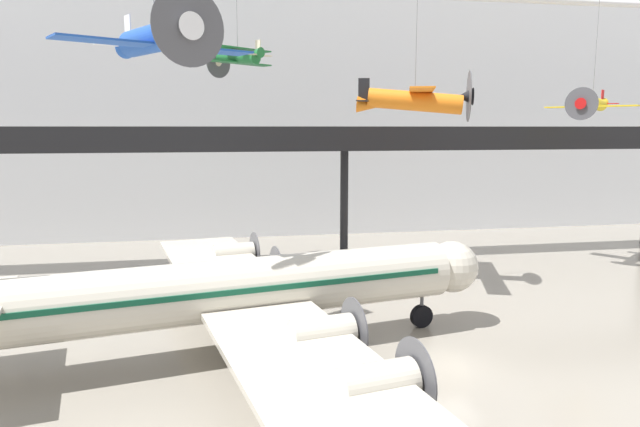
# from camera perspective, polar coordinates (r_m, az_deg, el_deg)

# --- Properties ---
(ground_plane) EXTENTS (260.00, 260.00, 0.00)m
(ground_plane) POSITION_cam_1_polar(r_m,az_deg,el_deg) (29.17, 13.11, -14.54)
(ground_plane) COLOR gray
(hangar_back_wall) EXTENTS (140.00, 3.00, 25.97)m
(hangar_back_wall) POSITION_cam_1_polar(r_m,az_deg,el_deg) (61.30, -0.03, 10.16)
(hangar_back_wall) COLOR silver
(hangar_back_wall) RESTS_ON ground
(mezzanine_walkway) EXTENTS (110.00, 3.20, 11.41)m
(mezzanine_walkway) POSITION_cam_1_polar(r_m,az_deg,el_deg) (48.65, 2.72, 6.67)
(mezzanine_walkway) COLOR black
(mezzanine_walkway) RESTS_ON ground
(airliner_silver_main) EXTENTS (28.98, 33.31, 9.18)m
(airliner_silver_main) POSITION_cam_1_polar(r_m,az_deg,el_deg) (28.85, -8.81, -7.68)
(airliner_silver_main) COLOR beige
(airliner_silver_main) RESTS_ON ground
(suspended_plane_green_biplane) EXTENTS (6.03, 5.61, 5.97)m
(suspended_plane_green_biplane) POSITION_cam_1_polar(r_m,az_deg,el_deg) (46.98, -8.26, 15.23)
(suspended_plane_green_biplane) COLOR #1E6B33
(suspended_plane_blue_trainer) EXTENTS (9.44, 8.41, 7.32)m
(suspended_plane_blue_trainer) POSITION_cam_1_polar(r_m,az_deg,el_deg) (30.35, -16.15, 16.43)
(suspended_plane_blue_trainer) COLOR #1E4CAD
(suspended_plane_orange_highwing) EXTENTS (8.26, 9.69, 9.48)m
(suspended_plane_orange_highwing) POSITION_cam_1_polar(r_m,az_deg,el_deg) (40.52, 9.45, 11.11)
(suspended_plane_orange_highwing) COLOR orange
(suspended_plane_yellow_lowwing) EXTENTS (5.80, 6.20, 9.31)m
(suspended_plane_yellow_lowwing) POSITION_cam_1_polar(r_m,az_deg,el_deg) (50.92, 25.57, 9.92)
(suspended_plane_yellow_lowwing) COLOR yellow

